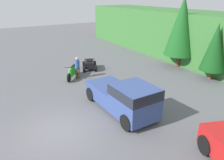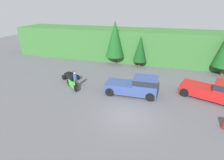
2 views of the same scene
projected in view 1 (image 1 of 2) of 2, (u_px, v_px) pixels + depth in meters
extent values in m
plane|color=#5B5B60|center=(60.00, 131.00, 10.88)|extent=(80.00, 80.00, 0.00)
cylinder|color=brown|center=(178.00, 60.00, 20.45)|extent=(0.38, 0.38, 1.14)
cone|color=#19561E|center=(182.00, 26.00, 19.30)|extent=(2.78, 2.78, 5.18)
cylinder|color=brown|center=(210.00, 75.00, 17.37)|extent=(0.26, 0.26, 0.79)
cone|color=#144719|center=(215.00, 47.00, 16.56)|extent=(1.93, 1.93, 3.60)
cylinder|color=black|center=(206.00, 145.00, 9.20)|extent=(0.90, 0.55, 0.85)
cube|color=#334784|center=(134.00, 102.00, 11.48)|extent=(2.31, 2.01, 1.71)
cube|color=#1E232D|center=(135.00, 92.00, 11.28)|extent=(2.33, 2.03, 0.55)
cube|color=#334784|center=(110.00, 92.00, 13.60)|extent=(2.81, 2.02, 0.93)
cylinder|color=black|center=(154.00, 113.00, 11.71)|extent=(0.86, 0.30, 0.85)
cylinder|color=black|center=(127.00, 122.00, 10.83)|extent=(0.86, 0.30, 0.85)
cylinder|color=black|center=(115.00, 88.00, 14.79)|extent=(0.86, 0.30, 0.85)
cylinder|color=black|center=(91.00, 94.00, 13.91)|extent=(0.86, 0.30, 0.85)
cylinder|color=black|center=(69.00, 78.00, 16.84)|extent=(0.61, 0.51, 0.70)
cylinder|color=black|center=(76.00, 70.00, 18.49)|extent=(0.61, 0.51, 0.70)
cube|color=green|center=(72.00, 71.00, 17.59)|extent=(1.13, 0.95, 0.70)
cylinder|color=#B7B7BC|center=(69.00, 73.00, 16.74)|extent=(0.26, 0.22, 0.79)
cylinder|color=black|center=(68.00, 68.00, 16.59)|extent=(0.40, 0.49, 0.04)
cube|color=black|center=(73.00, 66.00, 17.65)|extent=(0.84, 0.71, 0.06)
cylinder|color=black|center=(96.00, 68.00, 19.21)|extent=(0.61, 0.42, 0.57)
cylinder|color=black|center=(84.00, 69.00, 19.08)|extent=(0.61, 0.42, 0.57)
cylinder|color=black|center=(95.00, 64.00, 20.41)|extent=(0.61, 0.42, 0.57)
cylinder|color=black|center=(84.00, 64.00, 20.28)|extent=(0.61, 0.42, 0.57)
cube|color=black|center=(89.00, 64.00, 19.67)|extent=(1.58, 1.26, 0.55)
cylinder|color=black|center=(90.00, 61.00, 19.03)|extent=(0.07, 0.07, 0.35)
cylinder|color=black|center=(89.00, 59.00, 18.97)|extent=(0.40, 0.90, 0.04)
cube|color=black|center=(89.00, 60.00, 19.69)|extent=(0.91, 0.72, 0.08)
cylinder|color=brown|center=(79.00, 73.00, 17.55)|extent=(0.26, 0.26, 0.87)
cylinder|color=brown|center=(77.00, 73.00, 17.60)|extent=(0.26, 0.26, 0.87)
cylinder|color=#2D5199|center=(77.00, 64.00, 17.30)|extent=(0.51, 0.51, 0.65)
sphere|color=tan|center=(77.00, 59.00, 17.13)|extent=(0.33, 0.33, 0.24)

